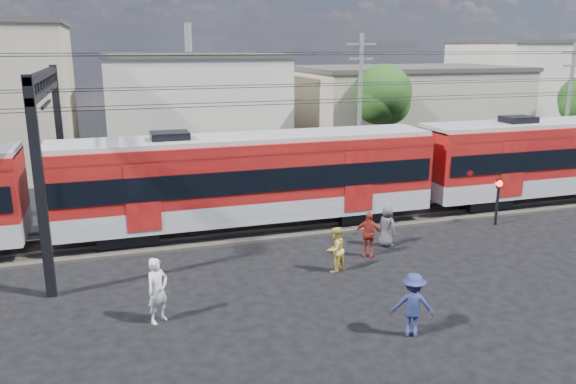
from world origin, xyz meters
name	(u,v)px	position (x,y,z in m)	size (l,w,h in m)	color
ground	(382,300)	(0.00, 0.00, 0.00)	(120.00, 120.00, 0.00)	black
track_bed	(300,224)	(0.00, 8.00, 0.06)	(70.00, 3.40, 0.12)	#2D2823
rail_near	(306,226)	(0.00, 7.25, 0.18)	(70.00, 0.12, 0.12)	#59544C
rail_far	(295,217)	(0.00, 8.75, 0.18)	(70.00, 0.12, 0.12)	#59544C
commuter_train	(253,176)	(-2.13, 8.00, 2.40)	(50.30, 3.08, 4.17)	black
catenary	(86,118)	(-8.65, 8.00, 5.14)	(70.00, 9.30, 7.52)	black
building_midwest	(191,104)	(-2.00, 27.00, 3.66)	(12.24, 12.24, 7.30)	beige
building_mideast	(405,108)	(14.00, 24.00, 3.16)	(16.32, 10.20, 6.30)	tan
building_east	(521,87)	(28.00, 28.00, 4.16)	(10.20, 10.20, 8.30)	beige
utility_pole_mid	(360,104)	(6.00, 15.00, 4.53)	(1.80, 0.24, 8.50)	slate
utility_pole_east	(568,103)	(20.00, 14.00, 4.28)	(1.80, 0.24, 8.00)	slate
tree_near	(385,96)	(9.19, 18.09, 4.66)	(3.82, 3.64, 6.72)	#382619
pedestrian_a	(158,290)	(-6.86, 0.68, 0.98)	(0.71, 0.47, 1.96)	silver
pedestrian_b	(335,249)	(-0.53, 2.62, 0.82)	(0.80, 0.62, 1.64)	gold
pedestrian_c	(413,305)	(-0.25, -2.28, 0.92)	(1.19, 0.68, 1.84)	navy
pedestrian_d	(368,234)	(1.22, 3.60, 0.88)	(1.03, 0.43, 1.76)	maroon
pedestrian_e	(387,226)	(2.43, 4.43, 0.83)	(0.81, 0.53, 1.66)	#454449
car_silver	(567,160)	(20.03, 13.56, 0.67)	(1.57, 3.91, 1.33)	silver
crossing_signal	(498,193)	(8.38, 5.39, 1.46)	(0.31, 0.31, 2.11)	black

